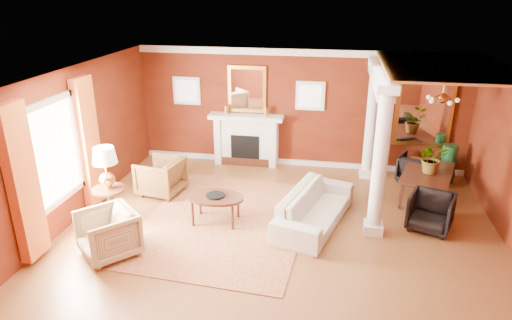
% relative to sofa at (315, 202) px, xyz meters
% --- Properties ---
extents(ground, '(8.00, 8.00, 0.00)m').
position_rel_sofa_xyz_m(ground, '(-0.61, -0.47, -0.45)').
color(ground, brown).
rests_on(ground, ground).
extents(room_shell, '(8.04, 7.04, 2.92)m').
position_rel_sofa_xyz_m(room_shell, '(-0.61, -0.47, 1.56)').
color(room_shell, '#5E1F0D').
rests_on(room_shell, ground).
extents(fireplace, '(1.85, 0.42, 1.29)m').
position_rel_sofa_xyz_m(fireplace, '(-1.91, 2.85, 0.19)').
color(fireplace, silver).
rests_on(fireplace, ground).
extents(overmantel_mirror, '(0.95, 0.07, 1.15)m').
position_rel_sofa_xyz_m(overmantel_mirror, '(-1.91, 2.99, 1.45)').
color(overmantel_mirror, gold).
rests_on(overmantel_mirror, fireplace).
extents(flank_window_left, '(0.70, 0.07, 0.70)m').
position_rel_sofa_xyz_m(flank_window_left, '(-3.46, 3.00, 1.35)').
color(flank_window_left, silver).
rests_on(flank_window_left, room_shell).
extents(flank_window_right, '(0.70, 0.07, 0.70)m').
position_rel_sofa_xyz_m(flank_window_right, '(-0.36, 3.00, 1.35)').
color(flank_window_right, silver).
rests_on(flank_window_right, room_shell).
extents(left_window, '(0.21, 2.55, 2.60)m').
position_rel_sofa_xyz_m(left_window, '(-4.50, -1.07, 0.97)').
color(left_window, white).
rests_on(left_window, room_shell).
extents(column_front, '(0.36, 0.36, 2.80)m').
position_rel_sofa_xyz_m(column_front, '(1.09, -0.17, 0.97)').
color(column_front, silver).
rests_on(column_front, ground).
extents(column_back, '(0.36, 0.36, 2.80)m').
position_rel_sofa_xyz_m(column_back, '(1.09, 2.53, 0.97)').
color(column_back, silver).
rests_on(column_back, ground).
extents(header_beam, '(0.30, 3.20, 0.32)m').
position_rel_sofa_xyz_m(header_beam, '(1.09, 1.43, 2.17)').
color(header_beam, silver).
rests_on(header_beam, column_front).
extents(amber_ceiling, '(2.30, 3.40, 0.04)m').
position_rel_sofa_xyz_m(amber_ceiling, '(2.24, 1.28, 2.42)').
color(amber_ceiling, '#C97F3B').
rests_on(amber_ceiling, room_shell).
extents(dining_mirror, '(1.30, 0.07, 1.70)m').
position_rel_sofa_xyz_m(dining_mirror, '(2.29, 2.98, 1.10)').
color(dining_mirror, gold).
rests_on(dining_mirror, room_shell).
extents(chandelier, '(0.60, 0.62, 0.75)m').
position_rel_sofa_xyz_m(chandelier, '(2.29, 1.33, 1.79)').
color(chandelier, gold).
rests_on(chandelier, room_shell).
extents(crown_trim, '(8.00, 0.08, 0.16)m').
position_rel_sofa_xyz_m(crown_trim, '(-0.61, 2.99, 2.37)').
color(crown_trim, silver).
rests_on(crown_trim, room_shell).
extents(base_trim, '(8.00, 0.08, 0.12)m').
position_rel_sofa_xyz_m(base_trim, '(-0.61, 2.99, -0.39)').
color(base_trim, silver).
rests_on(base_trim, ground).
extents(rug, '(3.32, 4.26, 0.02)m').
position_rel_sofa_xyz_m(rug, '(-1.71, -0.23, -0.45)').
color(rug, maroon).
rests_on(rug, ground).
extents(sofa, '(1.28, 2.42, 0.91)m').
position_rel_sofa_xyz_m(sofa, '(0.00, 0.00, 0.00)').
color(sofa, beige).
rests_on(sofa, ground).
extents(armchair_leopard, '(0.94, 0.99, 0.89)m').
position_rel_sofa_xyz_m(armchair_leopard, '(-3.39, 0.76, -0.01)').
color(armchair_leopard, black).
rests_on(armchair_leopard, ground).
extents(armchair_stripe, '(1.19, 1.18, 0.89)m').
position_rel_sofa_xyz_m(armchair_stripe, '(-3.36, -1.71, -0.01)').
color(armchair_stripe, tan).
rests_on(armchair_stripe, ground).
extents(coffee_table, '(1.10, 1.10, 0.55)m').
position_rel_sofa_xyz_m(coffee_table, '(-1.88, -0.29, 0.05)').
color(coffee_table, black).
rests_on(coffee_table, ground).
extents(coffee_book, '(0.15, 0.06, 0.20)m').
position_rel_sofa_xyz_m(coffee_book, '(-1.92, -0.35, 0.20)').
color(coffee_book, black).
rests_on(coffee_book, coffee_table).
extents(side_table, '(0.62, 0.62, 1.54)m').
position_rel_sofa_xyz_m(side_table, '(-3.86, -0.64, 0.59)').
color(side_table, black).
rests_on(side_table, ground).
extents(dining_table, '(1.06, 1.80, 0.95)m').
position_rel_sofa_xyz_m(dining_table, '(2.31, 1.56, 0.02)').
color(dining_table, black).
rests_on(dining_table, ground).
extents(dining_chair_near, '(0.95, 0.92, 0.77)m').
position_rel_sofa_xyz_m(dining_chair_near, '(2.13, 0.17, -0.07)').
color(dining_chair_near, black).
rests_on(dining_chair_near, ground).
extents(dining_chair_far, '(0.89, 0.86, 0.70)m').
position_rel_sofa_xyz_m(dining_chair_far, '(2.16, 2.43, -0.10)').
color(dining_chair_far, black).
rests_on(dining_chair_far, ground).
extents(green_urn, '(0.38, 0.38, 0.91)m').
position_rel_sofa_xyz_m(green_urn, '(2.89, 2.53, -0.10)').
color(green_urn, '#15421F').
rests_on(green_urn, ground).
extents(potted_plant, '(0.79, 0.82, 0.51)m').
position_rel_sofa_xyz_m(potted_plant, '(2.32, 1.56, 0.75)').
color(potted_plant, '#26591E').
rests_on(potted_plant, dining_table).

